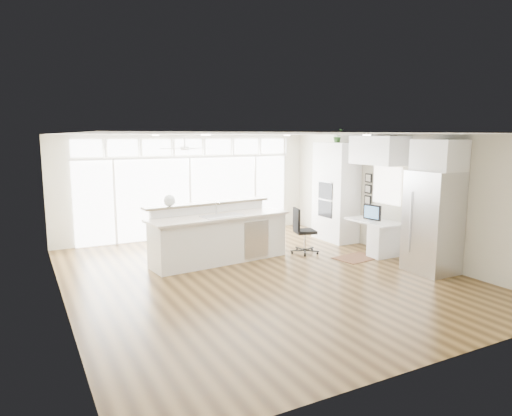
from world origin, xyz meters
TOP-DOWN VIEW (x-y plane):
  - floor at (0.00, 0.00)m, footprint 7.00×8.00m
  - ceiling at (0.00, 0.00)m, footprint 7.00×8.00m
  - wall_back at (0.00, 4.00)m, footprint 7.00×0.04m
  - wall_front at (0.00, -4.00)m, footprint 7.00×0.04m
  - wall_left at (-3.50, 0.00)m, footprint 0.04×8.00m
  - wall_right at (3.50, 0.00)m, footprint 0.04×8.00m
  - glass_wall at (0.00, 3.94)m, footprint 5.80×0.06m
  - transom_row at (0.00, 3.94)m, footprint 5.90×0.06m
  - desk_window at (3.46, 0.30)m, footprint 0.04×0.85m
  - ceiling_fan at (-0.50, 2.80)m, footprint 1.16×1.16m
  - recessed_lights at (0.00, 0.20)m, footprint 3.40×3.00m
  - oven_cabinet at (3.17, 1.80)m, footprint 0.64×1.20m
  - desk_nook at (3.13, 0.30)m, footprint 0.72×1.30m
  - upper_cabinets at (3.17, 0.30)m, footprint 0.64×1.30m
  - refrigerator at (3.11, -1.35)m, footprint 0.76×0.90m
  - fridge_cabinet at (3.17, -1.35)m, footprint 0.64×0.90m
  - framed_photos at (3.46, 0.92)m, footprint 0.06×0.22m
  - kitchen_island at (-0.29, 1.29)m, footprint 3.20×1.49m
  - rug at (2.47, 0.12)m, footprint 1.00×0.79m
  - office_chair at (1.71, 1.00)m, footprint 0.65×0.62m
  - fishbowl at (-1.27, 1.59)m, footprint 0.27×0.27m
  - monitor at (3.05, 0.30)m, footprint 0.16×0.47m
  - keyboard at (2.88, 0.30)m, footprint 0.14×0.31m
  - potted_plant at (3.17, 1.80)m, footprint 0.34×0.37m

SIDE VIEW (x-z plane):
  - floor at x=0.00m, z-range -0.02..0.00m
  - rug at x=2.47m, z-range 0.00..0.01m
  - desk_nook at x=3.13m, z-range 0.00..0.76m
  - office_chair at x=1.71m, z-range 0.00..1.04m
  - kitchen_island at x=-0.29m, z-range 0.00..1.23m
  - keyboard at x=2.88m, z-range 0.76..0.78m
  - monitor at x=3.05m, z-range 0.76..1.15m
  - refrigerator at x=3.11m, z-range 0.00..2.00m
  - glass_wall at x=0.00m, z-range 0.01..2.09m
  - oven_cabinet at x=3.17m, z-range 0.00..2.50m
  - fishbowl at x=-1.27m, z-range 1.23..1.47m
  - wall_back at x=0.00m, z-range 0.00..2.70m
  - wall_front at x=0.00m, z-range 0.00..2.70m
  - wall_left at x=-3.50m, z-range 0.00..2.70m
  - wall_right at x=3.50m, z-range 0.00..2.70m
  - framed_photos at x=3.46m, z-range 1.00..1.80m
  - desk_window at x=3.46m, z-range 1.12..1.98m
  - fridge_cabinet at x=3.17m, z-range 2.00..2.60m
  - upper_cabinets at x=3.17m, z-range 2.03..2.67m
  - transom_row at x=0.00m, z-range 2.18..2.58m
  - ceiling_fan at x=-0.50m, z-range 2.32..2.64m
  - potted_plant at x=3.17m, z-range 2.50..2.76m
  - recessed_lights at x=0.00m, z-range 2.67..2.69m
  - ceiling at x=0.00m, z-range 2.69..2.71m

